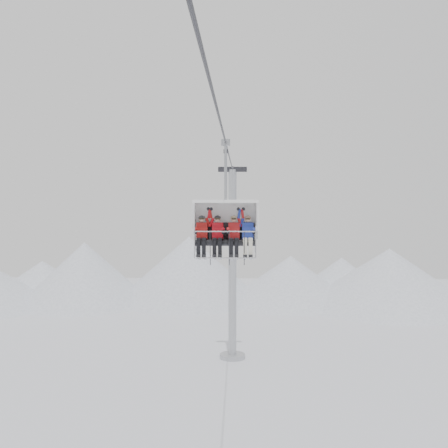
{
  "coord_description": "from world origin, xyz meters",
  "views": [
    {
      "loc": [
        0.46,
        -17.06,
        11.52
      ],
      "look_at": [
        0.0,
        0.0,
        10.64
      ],
      "focal_mm": 45.0,
      "sensor_mm": 36.0,
      "label": 1
    }
  ],
  "objects_px": {
    "chairlift_carrier": "(226,221)",
    "skier_far_right": "(248,235)",
    "skier_center_right": "(234,235)",
    "lift_tower_right": "(232,277)",
    "skier_far_left": "(202,235)",
    "skier_center_left": "(218,235)"
  },
  "relations": [
    {
      "from": "lift_tower_right",
      "to": "skier_center_left",
      "type": "xyz_separation_m",
      "value": [
        -0.27,
        -20.17,
        4.4
      ]
    },
    {
      "from": "lift_tower_right",
      "to": "chairlift_carrier",
      "type": "bearing_deg",
      "value": -90.0
    },
    {
      "from": "chairlift_carrier",
      "to": "lift_tower_right",
      "type": "bearing_deg",
      "value": 90.0
    },
    {
      "from": "skier_far_right",
      "to": "skier_center_right",
      "type": "bearing_deg",
      "value": 180.0
    },
    {
      "from": "skier_center_right",
      "to": "skier_center_left",
      "type": "bearing_deg",
      "value": 180.0
    },
    {
      "from": "skier_far_left",
      "to": "skier_center_right",
      "type": "height_order",
      "value": "same"
    },
    {
      "from": "skier_center_left",
      "to": "lift_tower_right",
      "type": "bearing_deg",
      "value": 89.24
    },
    {
      "from": "skier_far_left",
      "to": "skier_center_right",
      "type": "bearing_deg",
      "value": 0.0
    },
    {
      "from": "skier_center_left",
      "to": "skier_far_right",
      "type": "distance_m",
      "value": 1.02
    },
    {
      "from": "skier_far_left",
      "to": "skier_center_left",
      "type": "xyz_separation_m",
      "value": [
        0.53,
        0.0,
        0.0
      ]
    },
    {
      "from": "lift_tower_right",
      "to": "skier_center_left",
      "type": "distance_m",
      "value": 20.65
    },
    {
      "from": "skier_center_left",
      "to": "skier_far_right",
      "type": "relative_size",
      "value": 1.0
    },
    {
      "from": "chairlift_carrier",
      "to": "skier_far_right",
      "type": "bearing_deg",
      "value": -22.04
    },
    {
      "from": "chairlift_carrier",
      "to": "skier_far_left",
      "type": "height_order",
      "value": "chairlift_carrier"
    },
    {
      "from": "skier_center_left",
      "to": "skier_center_right",
      "type": "xyz_separation_m",
      "value": [
        0.56,
        0.0,
        0.0
      ]
    },
    {
      "from": "skier_center_left",
      "to": "skier_far_right",
      "type": "height_order",
      "value": "same"
    },
    {
      "from": "lift_tower_right",
      "to": "skier_far_right",
      "type": "relative_size",
      "value": 7.99
    },
    {
      "from": "skier_far_left",
      "to": "skier_far_right",
      "type": "xyz_separation_m",
      "value": [
        1.56,
        0.0,
        0.0
      ]
    },
    {
      "from": "skier_center_right",
      "to": "chairlift_carrier",
      "type": "bearing_deg",
      "value": 133.4
    },
    {
      "from": "chairlift_carrier",
      "to": "skier_far_right",
      "type": "distance_m",
      "value": 0.93
    },
    {
      "from": "chairlift_carrier",
      "to": "skier_center_right",
      "type": "height_order",
      "value": "chairlift_carrier"
    },
    {
      "from": "lift_tower_right",
      "to": "skier_center_right",
      "type": "distance_m",
      "value": 20.65
    }
  ]
}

